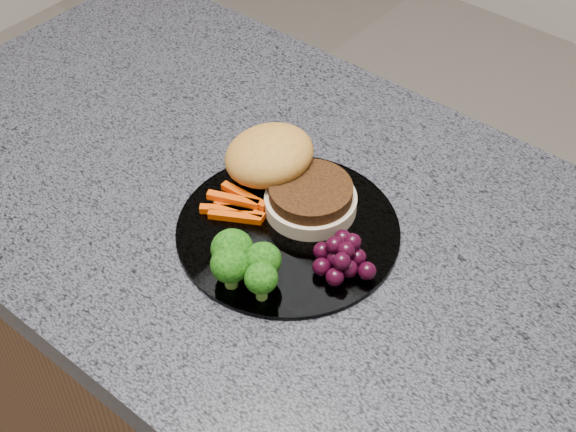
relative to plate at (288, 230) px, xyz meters
name	(u,v)px	position (x,y,z in m)	size (l,w,h in m)	color
countertop	(311,239)	(0.02, 0.02, -0.02)	(1.20, 0.60, 0.04)	#4E4E58
plate	(288,230)	(0.00, 0.00, 0.00)	(0.26, 0.26, 0.01)	white
burger	(284,173)	(-0.05, 0.05, 0.03)	(0.20, 0.14, 0.06)	#CCB48F
carrot_sticks	(237,206)	(-0.07, -0.02, 0.01)	(0.08, 0.06, 0.02)	#D54103
broccoli	(243,261)	(0.01, -0.09, 0.03)	(0.09, 0.07, 0.06)	#5D9134
grape_bunch	(342,256)	(0.08, -0.01, 0.02)	(0.08, 0.07, 0.04)	black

